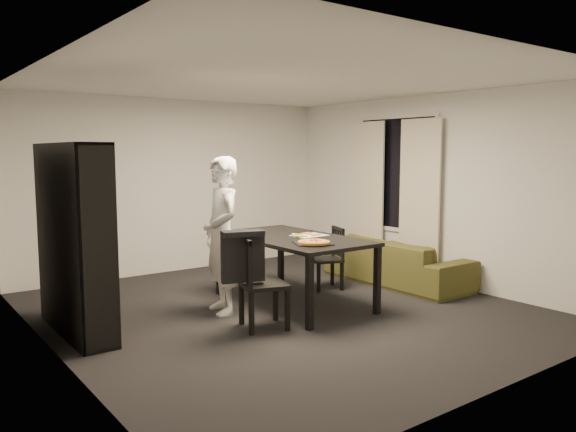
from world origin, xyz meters
TOP-DOWN VIEW (x-y plane):
  - room at (0.00, 0.00)m, footprint 5.01×5.51m
  - window_pane at (2.48, 0.60)m, footprint 0.02×1.40m
  - window_frame at (2.48, 0.60)m, footprint 0.03×1.52m
  - curtain_left at (2.40, 0.08)m, footprint 0.03×0.70m
  - curtain_right at (2.40, 1.12)m, footprint 0.03×0.70m
  - bookshelf at (-2.16, 0.60)m, footprint 0.35×1.50m
  - dining_table at (0.25, 0.17)m, footprint 1.08×1.95m
  - chair_left at (-0.65, -0.38)m, footprint 0.55×0.55m
  - chair_right at (1.12, 0.47)m, footprint 0.48×0.48m
  - draped_jacket at (-0.77, -0.34)m, footprint 0.46×0.30m
  - person at (-0.62, 0.35)m, footprint 0.53×0.71m
  - baking_tray at (0.11, -0.38)m, footprint 0.50×0.46m
  - pepperoni_pizza at (0.09, -0.42)m, footprint 0.35×0.35m
  - kitchen_towel at (0.45, 0.10)m, footprint 0.41×0.31m
  - pizza_slices at (0.40, 0.14)m, footprint 0.40×0.34m
  - sofa at (2.04, 0.15)m, footprint 0.83×2.13m

SIDE VIEW (x-z plane):
  - sofa at x=2.04m, z-range 0.00..0.62m
  - chair_right at x=1.12m, z-range 0.06..0.88m
  - chair_left at x=-0.65m, z-range 0.07..1.02m
  - dining_table at x=0.25m, z-range 0.33..1.14m
  - draped_jacket at x=-0.77m, z-range 0.52..1.05m
  - kitchen_towel at x=0.45m, z-range 0.81..0.82m
  - baking_tray at x=0.11m, z-range 0.81..0.82m
  - pizza_slices at x=0.40m, z-range 0.82..0.83m
  - pepperoni_pizza at x=0.09m, z-range 0.82..0.85m
  - person at x=-0.62m, z-range 0.00..1.77m
  - bookshelf at x=-2.16m, z-range 0.00..1.90m
  - curtain_left at x=2.40m, z-range 0.02..2.27m
  - curtain_right at x=2.40m, z-range 0.02..2.27m
  - room at x=0.00m, z-range 0.00..2.60m
  - window_pane at x=2.48m, z-range 0.70..2.30m
  - window_frame at x=2.48m, z-range 0.64..2.36m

